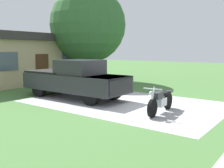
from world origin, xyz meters
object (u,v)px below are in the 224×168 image
(shade_tree, at_px, (88,25))
(neighbor_house, at_px, (20,58))
(pickup_truck, at_px, (74,79))
(motorcycle, at_px, (161,101))

(shade_tree, xyz_separation_m, neighbor_house, (-3.41, 3.60, -2.40))
(pickup_truck, bearing_deg, neighbor_house, 75.10)
(pickup_truck, height_order, neighbor_house, neighbor_house)
(motorcycle, distance_m, pickup_truck, 4.88)
(motorcycle, distance_m, shade_tree, 11.07)
(motorcycle, height_order, neighbor_house, neighbor_house)
(neighbor_house, bearing_deg, shade_tree, -46.60)
(shade_tree, distance_m, neighbor_house, 5.51)
(shade_tree, bearing_deg, motorcycle, -122.75)
(motorcycle, bearing_deg, neighbor_house, 79.76)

